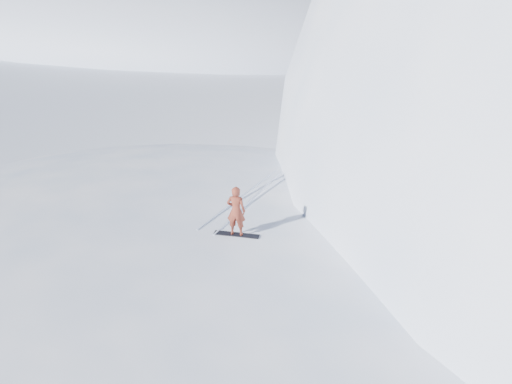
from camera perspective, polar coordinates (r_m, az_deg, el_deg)
ground at (r=15.38m, az=-12.82°, el=-16.48°), size 400.00×400.00×0.00m
near_ridge at (r=16.45m, az=-2.38°, el=-12.87°), size 36.00×28.00×4.80m
far_ridge_a at (r=104.60m, az=-13.27°, el=17.15°), size 120.00×70.00×28.00m
far_ridge_c at (r=127.64m, az=14.86°, el=17.96°), size 140.00×90.00×36.00m
wind_bumps at (r=16.81m, az=-8.54°, el=-12.27°), size 16.00×14.40×1.00m
snowboard at (r=15.46m, az=-2.24°, el=-4.87°), size 1.41×0.84×0.02m
snowboarder at (r=15.10m, az=-2.29°, el=-2.17°), size 0.68×0.59×1.58m
vapor_plume at (r=90.29m, az=-26.00°, el=14.67°), size 11.35×9.08×7.94m
board_tracks at (r=18.03m, az=-1.05°, el=-0.59°), size 1.80×5.91×0.04m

